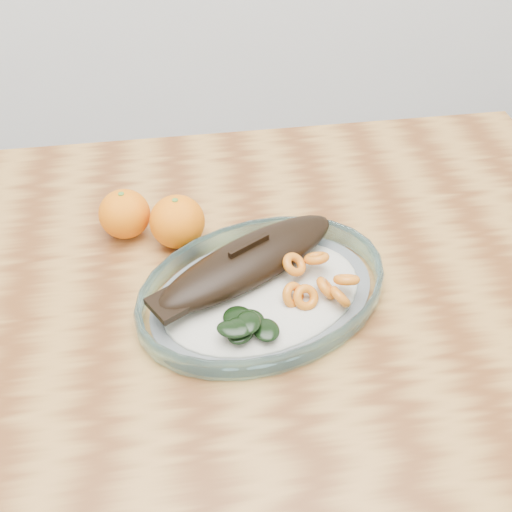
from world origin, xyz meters
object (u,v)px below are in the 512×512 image
(dining_table, at_px, (193,356))
(orange_left, at_px, (125,214))
(plated_meal, at_px, (262,288))
(orange_right, at_px, (177,222))

(dining_table, bearing_deg, orange_left, 116.06)
(dining_table, relative_size, plated_meal, 1.62)
(plated_meal, distance_m, orange_left, 0.23)
(dining_table, xyz_separation_m, orange_right, (-0.00, 0.12, 0.14))
(plated_meal, bearing_deg, orange_left, 117.42)
(dining_table, bearing_deg, orange_right, 91.56)
(dining_table, distance_m, orange_right, 0.18)
(plated_meal, xyz_separation_m, orange_left, (-0.17, 0.15, 0.02))
(dining_table, distance_m, plated_meal, 0.15)
(dining_table, height_order, orange_left, orange_left)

